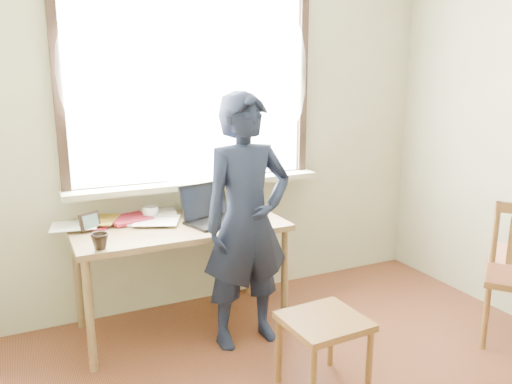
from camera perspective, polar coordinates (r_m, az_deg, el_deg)
name	(u,v)px	position (r m, az deg, el deg)	size (l,w,h in m)	color
room_shell	(378,87)	(2.08, 13.72, 11.61)	(3.52, 4.02, 2.61)	#B9B895
desk	(180,235)	(3.34, -8.69, -4.91)	(1.36, 0.68, 0.73)	olive
laptop	(211,213)	(3.33, -5.15, -2.42)	(0.43, 0.38, 0.25)	black
mug_white	(151,213)	(3.46, -11.96, -2.33)	(0.11, 0.11, 0.09)	white
mug_dark	(100,241)	(2.94, -17.40, -5.39)	(0.10, 0.10, 0.09)	black
mouse	(251,217)	(3.38, -0.60, -2.86)	(0.10, 0.07, 0.04)	black
desk_clutter	(120,220)	(3.41, -15.26, -3.15)	(0.86, 0.46, 0.04)	white
book_a	(115,220)	(3.47, -15.81, -3.05)	(0.18, 0.24, 0.02)	white
book_b	(232,207)	(3.68, -2.76, -1.71)	(0.16, 0.22, 0.02)	white
picture_frame	(90,223)	(3.29, -18.46, -3.34)	(0.13, 0.08, 0.11)	black
work_chair	(324,329)	(2.79, 7.75, -15.30)	(0.43, 0.41, 0.42)	brown
person	(247,222)	(3.09, -1.04, -3.44)	(0.58, 0.38, 1.59)	black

